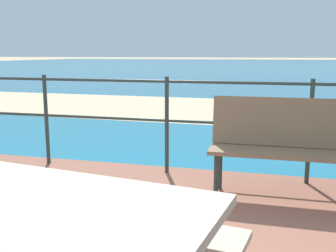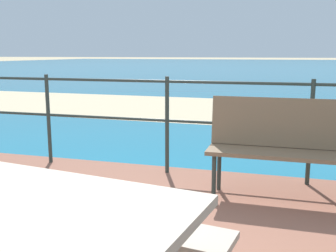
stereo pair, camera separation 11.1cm
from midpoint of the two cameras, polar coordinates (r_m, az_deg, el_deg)
The scene contains 4 objects.
sea_water at distance 41.72m, azimuth 14.79°, elevation 8.28°, with size 90.00×90.00×0.01m, color teal.
beach_strip at distance 9.75m, azimuth 9.35°, elevation 2.33°, with size 54.00×4.46×0.01m, color beige.
park_bench at distance 3.71m, azimuth 20.84°, elevation -2.10°, with size 1.80×0.42×0.91m.
railing_fence at distance 4.28m, azimuth 0.61°, elevation 1.98°, with size 5.94×0.04×1.06m.
Camera 2 is at (1.19, -1.67, 1.37)m, focal length 42.25 mm.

